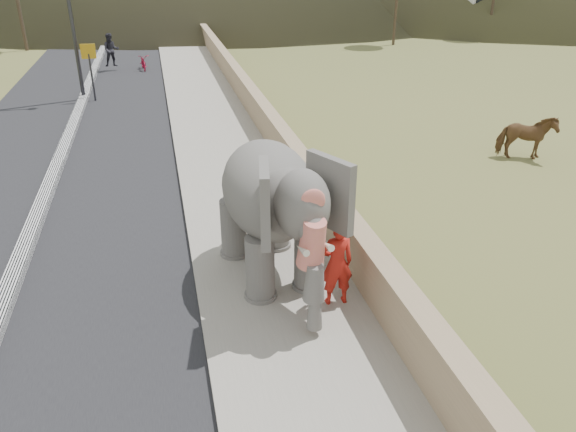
{
  "coord_description": "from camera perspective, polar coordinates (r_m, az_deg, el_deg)",
  "views": [
    {
      "loc": [
        -1.85,
        -7.15,
        6.05
      ],
      "look_at": [
        0.2,
        1.63,
        1.7
      ],
      "focal_mm": 35.0,
      "sensor_mm": 36.0,
      "label": 1
    }
  ],
  "objects": [
    {
      "name": "distant_car",
      "position": [
        46.22,
        15.98,
        18.22
      ],
      "size": [
        4.48,
        2.52,
        1.44
      ],
      "primitive_type": "imported",
      "rotation": [
        0.0,
        0.0,
        1.37
      ],
      "color": "#ACACB3",
      "rests_on": "ground"
    },
    {
      "name": "road",
      "position": [
        18.46,
        -22.25,
        4.71
      ],
      "size": [
        7.0,
        120.0,
        0.03
      ],
      "primitive_type": "cube",
      "color": "black",
      "rests_on": "ground"
    },
    {
      "name": "motorcyclist",
      "position": [
        32.14,
        -16.19,
        15.4
      ],
      "size": [
        2.37,
        1.62,
        1.95
      ],
      "color": "maroon",
      "rests_on": "ground"
    },
    {
      "name": "cow",
      "position": [
        19.01,
        23.03,
        7.37
      ],
      "size": [
        1.83,
        1.27,
        1.41
      ],
      "primitive_type": "imported",
      "rotation": [
        0.0,
        0.0,
        1.24
      ],
      "color": "brown",
      "rests_on": "ground"
    },
    {
      "name": "signboard",
      "position": [
        25.7,
        -19.49,
        14.49
      ],
      "size": [
        0.6,
        0.08,
        2.4
      ],
      "color": "#2D2D33",
      "rests_on": "ground"
    },
    {
      "name": "elephant_and_man",
      "position": [
        10.73,
        -1.88,
        0.8
      ],
      "size": [
        2.47,
        4.05,
        2.77
      ],
      "color": "slate",
      "rests_on": "ground"
    },
    {
      "name": "ground",
      "position": [
        9.55,
        1.08,
        -13.56
      ],
      "size": [
        160.0,
        160.0,
        0.0
      ],
      "primitive_type": "plane",
      "color": "olive",
      "rests_on": "ground"
    },
    {
      "name": "median",
      "position": [
        18.43,
        -22.3,
        4.98
      ],
      "size": [
        0.35,
        120.0,
        0.22
      ],
      "primitive_type": "cube",
      "color": "black",
      "rests_on": "ground"
    },
    {
      "name": "parapet",
      "position": [
        18.35,
        -1.54,
        8.31
      ],
      "size": [
        0.3,
        120.0,
        1.1
      ],
      "primitive_type": "cube",
      "color": "tan",
      "rests_on": "ground"
    },
    {
      "name": "walkway",
      "position": [
        18.26,
        -6.63,
        6.49
      ],
      "size": [
        3.0,
        120.0,
        0.15
      ],
      "primitive_type": "cube",
      "color": "#9E9687",
      "rests_on": "ground"
    },
    {
      "name": "bus_white",
      "position": [
        50.88,
        22.41,
        18.91
      ],
      "size": [
        11.25,
        4.06,
        3.1
      ],
      "primitive_type": "cube",
      "rotation": [
        0.0,
        0.0,
        1.72
      ],
      "color": "white",
      "rests_on": "ground"
    }
  ]
}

